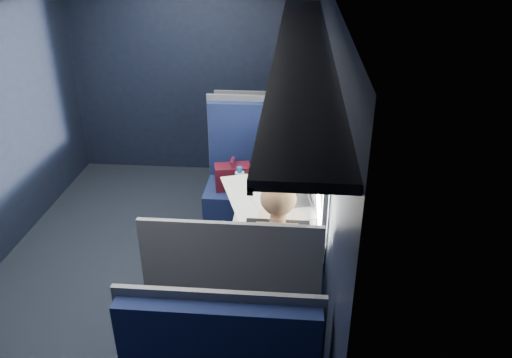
# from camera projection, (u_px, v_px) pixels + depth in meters

# --- Properties ---
(ground) EXTENTS (2.80, 4.20, 0.01)m
(ground) POSITION_uv_depth(u_px,v_px,m) (154.00, 272.00, 4.36)
(ground) COLOR black
(room_shell) EXTENTS (3.00, 4.40, 2.40)m
(room_shell) POSITION_uv_depth(u_px,v_px,m) (138.00, 111.00, 3.68)
(room_shell) COLOR black
(room_shell) RESTS_ON ground
(table) EXTENTS (0.62, 1.00, 0.74)m
(table) POSITION_uv_depth(u_px,v_px,m) (273.00, 212.00, 3.98)
(table) COLOR #54565E
(table) RESTS_ON ground
(seat_bay_near) EXTENTS (1.04, 0.62, 1.26)m
(seat_bay_near) POSITION_uv_depth(u_px,v_px,m) (257.00, 186.00, 4.88)
(seat_bay_near) COLOR #0D143A
(seat_bay_near) RESTS_ON ground
(seat_bay_far) EXTENTS (1.04, 0.62, 1.26)m
(seat_bay_far) POSITION_uv_depth(u_px,v_px,m) (238.00, 309.00, 3.33)
(seat_bay_far) COLOR #0D143A
(seat_bay_far) RESTS_ON ground
(seat_row_front) EXTENTS (1.04, 0.51, 1.16)m
(seat_row_front) POSITION_uv_depth(u_px,v_px,m) (265.00, 149.00, 5.70)
(seat_row_front) COLOR #0D143A
(seat_row_front) RESTS_ON ground
(man) EXTENTS (0.53, 0.56, 1.32)m
(man) POSITION_uv_depth(u_px,v_px,m) (284.00, 168.00, 4.57)
(man) COLOR black
(man) RESTS_ON ground
(woman) EXTENTS (0.53, 0.56, 1.32)m
(woman) POSITION_uv_depth(u_px,v_px,m) (277.00, 258.00, 3.32)
(woman) COLOR black
(woman) RESTS_ON ground
(papers) EXTENTS (0.84, 1.00, 0.01)m
(papers) POSITION_uv_depth(u_px,v_px,m) (266.00, 196.00, 4.04)
(papers) COLOR white
(papers) RESTS_ON table
(laptop) EXTENTS (0.32, 0.38, 0.26)m
(laptop) POSITION_uv_depth(u_px,v_px,m) (299.00, 191.00, 3.98)
(laptop) COLOR silver
(laptop) RESTS_ON table
(bottle_small) EXTENTS (0.07, 0.07, 0.23)m
(bottle_small) POSITION_uv_depth(u_px,v_px,m) (311.00, 181.00, 4.07)
(bottle_small) COLOR silver
(bottle_small) RESTS_ON table
(cup) EXTENTS (0.07, 0.07, 0.09)m
(cup) POSITION_uv_depth(u_px,v_px,m) (310.00, 174.00, 4.29)
(cup) COLOR white
(cup) RESTS_ON table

